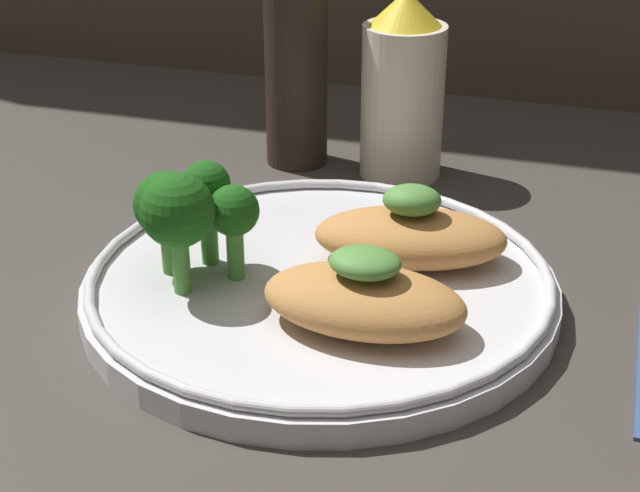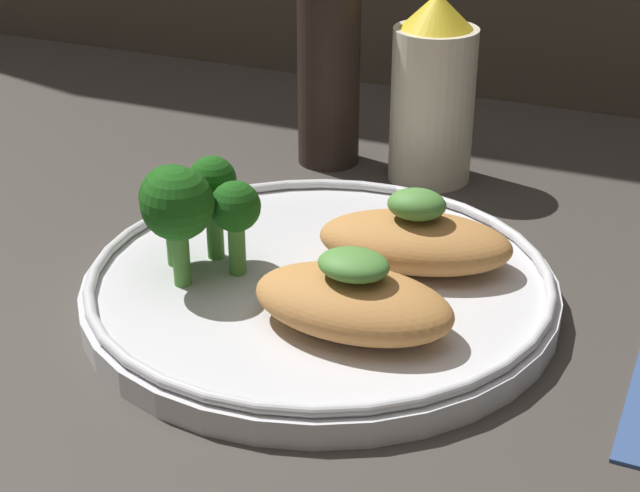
# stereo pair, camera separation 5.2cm
# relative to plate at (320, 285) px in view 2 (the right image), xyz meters

# --- Properties ---
(ground_plane) EXTENTS (1.80, 1.80, 0.01)m
(ground_plane) POSITION_rel_plate_xyz_m (0.00, 0.00, -0.01)
(ground_plane) COLOR #3D3833
(plate) EXTENTS (0.26, 0.26, 0.02)m
(plate) POSITION_rel_plate_xyz_m (0.00, 0.00, 0.00)
(plate) COLOR silver
(plate) RESTS_ON ground_plane
(grilled_meat_front) EXTENTS (0.10, 0.06, 0.04)m
(grilled_meat_front) POSITION_rel_plate_xyz_m (0.04, -0.04, 0.02)
(grilled_meat_front) COLOR #BC7F42
(grilled_meat_front) RESTS_ON plate
(grilled_meat_middle) EXTENTS (0.12, 0.08, 0.05)m
(grilled_meat_middle) POSITION_rel_plate_xyz_m (0.04, 0.04, 0.02)
(grilled_meat_middle) COLOR #BC7F42
(grilled_meat_middle) RESTS_ON plate
(broccoli_bunch) EXTENTS (0.07, 0.07, 0.07)m
(broccoli_bunch) POSITION_rel_plate_xyz_m (-0.07, -0.02, 0.05)
(broccoli_bunch) COLOR #4C8E38
(broccoli_bunch) RESTS_ON plate
(sauce_bottle) EXTENTS (0.06, 0.06, 0.13)m
(sauce_bottle) POSITION_rel_plate_xyz_m (0.00, 0.19, 0.05)
(sauce_bottle) COLOR beige
(sauce_bottle) RESTS_ON ground_plane
(pepper_grinder) EXTENTS (0.04, 0.04, 0.19)m
(pepper_grinder) POSITION_rel_plate_xyz_m (-0.08, 0.19, 0.08)
(pepper_grinder) COLOR black
(pepper_grinder) RESTS_ON ground_plane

